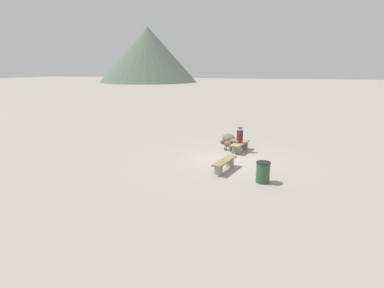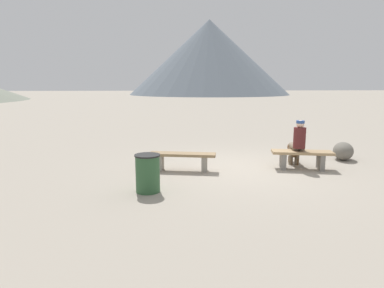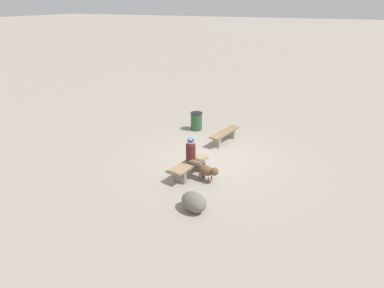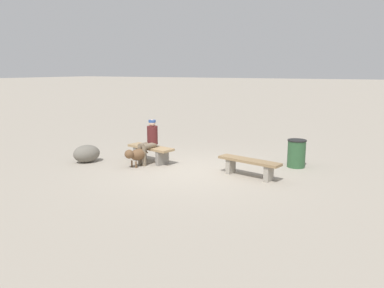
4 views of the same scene
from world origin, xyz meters
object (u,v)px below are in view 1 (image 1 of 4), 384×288
Objects in this scene: bench_right at (240,145)px; dog at (227,144)px; seated_person at (238,138)px; boulder at (229,138)px; trash_bin at (263,172)px; bench_left at (225,163)px.

bench_right is 1.97× the size of dog.
seated_person is 1.92m from boulder.
boulder reaches higher than bench_right.
boulder is at bearing 23.32° from trash_bin.
seated_person is at bearing -178.67° from dog.
trash_bin is at bearing 130.82° from dog.
bench_left is at bearing -170.39° from boulder.
bench_left is at bearing 112.19° from dog.
boulder is (1.69, 0.77, -0.46)m from seated_person.
seated_person is 1.58× the size of dog.
seated_person reaches higher than trash_bin.
boulder is at bearing 33.73° from seated_person.
seated_person is (-0.07, 0.13, 0.39)m from bench_right.
bench_right reaches higher than bench_left.
dog reaches higher than bench_right.
seated_person is at bearing -155.43° from boulder.
bench_right is at bearing -170.61° from dog.
trash_bin is (-3.88, -2.10, 0.04)m from dog.
bench_right is (3.05, -0.11, -0.00)m from bench_left.
seated_person is at bearing 22.75° from trash_bin.
bench_left is 1.09× the size of bench_right.
dog is at bearing 88.09° from seated_person.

